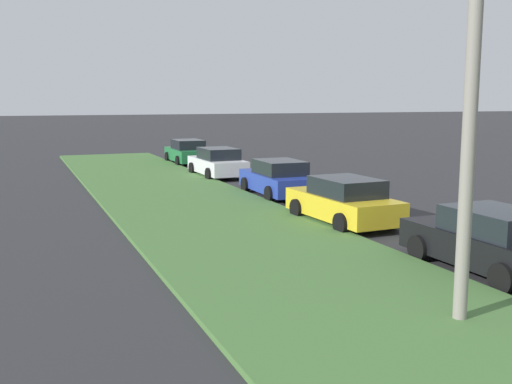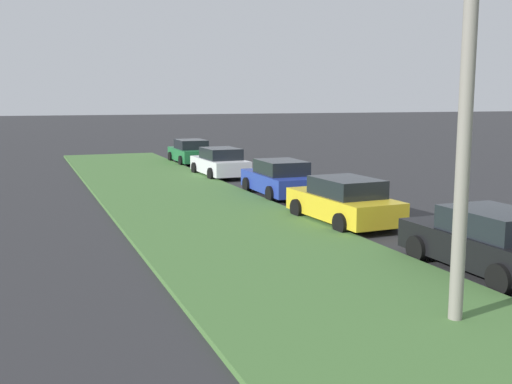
{
  "view_description": "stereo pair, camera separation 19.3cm",
  "coord_description": "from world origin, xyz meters",
  "views": [
    {
      "loc": [
        -2.7,
        13.24,
        3.89
      ],
      "look_at": [
        14.8,
        6.27,
        1.0
      ],
      "focal_mm": 42.7,
      "sensor_mm": 36.0,
      "label": 1
    },
    {
      "loc": [
        -2.77,
        13.06,
        3.89
      ],
      "look_at": [
        14.8,
        6.27,
        1.0
      ],
      "focal_mm": 42.7,
      "sensor_mm": 36.0,
      "label": 2
    }
  ],
  "objects": [
    {
      "name": "parked_car_green",
      "position": [
        32.83,
        3.54,
        0.72
      ],
      "size": [
        4.31,
        2.04,
        1.47
      ],
      "rotation": [
        0.0,
        0.0,
        -0.01
      ],
      "color": "#1E6B38",
      "rests_on": "ground"
    },
    {
      "name": "parked_car_white",
      "position": [
        26.22,
        3.79,
        0.72
      ],
      "size": [
        4.34,
        2.1,
        1.47
      ],
      "rotation": [
        0.0,
        0.0,
        0.02
      ],
      "color": "silver",
      "rests_on": "ground"
    },
    {
      "name": "grass_median",
      "position": [
        10.0,
        7.42,
        0.06
      ],
      "size": [
        60.0,
        6.0,
        0.12
      ],
      "primitive_type": "cube",
      "color": "#477238",
      "rests_on": "ground"
    },
    {
      "name": "parked_car_yellow",
      "position": [
        13.72,
        3.74,
        0.72
      ],
      "size": [
        4.38,
        2.18,
        1.47
      ],
      "rotation": [
        0.0,
        0.0,
        0.05
      ],
      "color": "gold",
      "rests_on": "ground"
    },
    {
      "name": "parked_car_blue",
      "position": [
        19.49,
        3.44,
        0.72
      ],
      "size": [
        4.33,
        2.08,
        1.47
      ],
      "rotation": [
        0.0,
        0.0,
        -0.02
      ],
      "color": "#23389E",
      "rests_on": "ground"
    },
    {
      "name": "parked_car_black",
      "position": [
        7.75,
        3.37,
        0.72
      ],
      "size": [
        4.32,
        2.06,
        1.47
      ],
      "rotation": [
        0.0,
        0.0,
        0.01
      ],
      "color": "black",
      "rests_on": "ground"
    },
    {
      "name": "streetlight",
      "position": [
        5.33,
        5.85,
        4.39
      ],
      "size": [
        0.79,
        2.86,
        7.5
      ],
      "color": "gray",
      "rests_on": "ground"
    }
  ]
}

